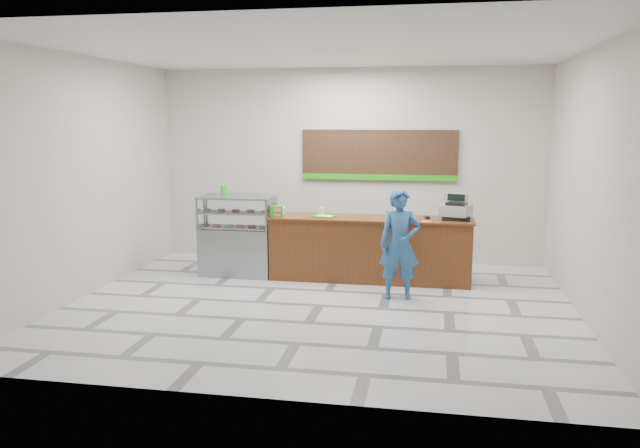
% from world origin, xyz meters
% --- Properties ---
extents(floor, '(7.00, 7.00, 0.00)m').
position_xyz_m(floor, '(0.00, 0.00, 0.00)').
color(floor, silver).
rests_on(floor, ground).
extents(back_wall, '(7.00, 0.00, 7.00)m').
position_xyz_m(back_wall, '(0.00, 3.00, 1.75)').
color(back_wall, beige).
rests_on(back_wall, floor).
extents(ceiling, '(7.00, 7.00, 0.00)m').
position_xyz_m(ceiling, '(0.00, 0.00, 3.50)').
color(ceiling, silver).
rests_on(ceiling, back_wall).
extents(sales_counter, '(3.26, 0.76, 1.03)m').
position_xyz_m(sales_counter, '(0.55, 1.55, 0.52)').
color(sales_counter, brown).
rests_on(sales_counter, floor).
extents(display_case, '(1.22, 0.72, 1.33)m').
position_xyz_m(display_case, '(-1.67, 1.55, 0.68)').
color(display_case, gray).
rests_on(display_case, floor).
extents(menu_board, '(2.80, 0.06, 0.90)m').
position_xyz_m(menu_board, '(0.55, 2.96, 1.93)').
color(menu_board, black).
rests_on(menu_board, back_wall).
extents(cash_register, '(0.54, 0.55, 0.40)m').
position_xyz_m(cash_register, '(1.89, 1.61, 1.18)').
color(cash_register, black).
rests_on(cash_register, sales_counter).
extents(card_terminal, '(0.09, 0.15, 0.04)m').
position_xyz_m(card_terminal, '(1.45, 1.59, 1.05)').
color(card_terminal, black).
rests_on(card_terminal, sales_counter).
extents(serving_tray, '(0.39, 0.33, 0.02)m').
position_xyz_m(serving_tray, '(-0.19, 1.48, 1.04)').
color(serving_tray, '#2FAF00').
rests_on(serving_tray, sales_counter).
extents(napkin_box, '(0.16, 0.16, 0.12)m').
position_xyz_m(napkin_box, '(-0.95, 1.64, 1.09)').
color(napkin_box, white).
rests_on(napkin_box, sales_counter).
extents(straw_cup, '(0.08, 0.08, 0.12)m').
position_xyz_m(straw_cup, '(-0.28, 1.75, 1.09)').
color(straw_cup, silver).
rests_on(straw_cup, sales_counter).
extents(promo_box, '(0.22, 0.16, 0.18)m').
position_xyz_m(promo_box, '(-0.95, 1.35, 1.12)').
color(promo_box, '#20B211').
rests_on(promo_box, sales_counter).
extents(donut_decal, '(0.16, 0.16, 0.00)m').
position_xyz_m(donut_decal, '(1.44, 1.31, 1.03)').
color(donut_decal, pink).
rests_on(donut_decal, sales_counter).
extents(green_cup_left, '(0.10, 0.10, 0.15)m').
position_xyz_m(green_cup_left, '(-1.96, 1.69, 1.41)').
color(green_cup_left, '#20B211').
rests_on(green_cup_left, display_case).
extents(green_cup_right, '(0.10, 0.10, 0.15)m').
position_xyz_m(green_cup_right, '(-2.00, 1.81, 1.41)').
color(green_cup_right, '#20B211').
rests_on(green_cup_right, display_case).
extents(customer, '(0.62, 0.44, 1.61)m').
position_xyz_m(customer, '(1.07, 0.58, 0.80)').
color(customer, '#255388').
rests_on(customer, floor).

